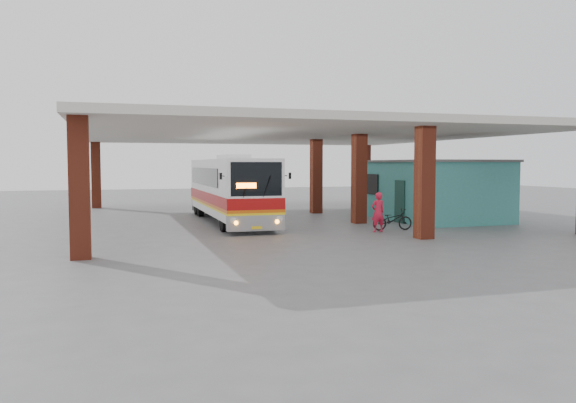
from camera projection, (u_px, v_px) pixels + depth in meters
The scene contains 8 objects.
ground at pixel (324, 232), 23.79m from camera, with size 90.00×90.00×0.00m, color #515154.
brick_columns at pixel (315, 178), 28.83m from camera, with size 20.10×21.60×4.35m.
canopy_roof at pixel (289, 134), 29.83m from camera, with size 21.00×23.00×0.30m, color beige.
shop_building at pixel (428, 189), 29.75m from camera, with size 5.20×8.20×3.11m.
coach_bus at pixel (230, 189), 27.97m from camera, with size 2.55×11.51×3.34m.
motorcycle at pixel (392, 220), 24.52m from camera, with size 0.63×1.80×0.94m, color black.
pedestrian at pixel (378, 212), 23.91m from camera, with size 0.62×0.41×1.70m, color red.
red_chair at pixel (362, 208), 31.88m from camera, with size 0.50×0.50×0.89m.
Camera 1 is at (-8.59, -22.09, 2.89)m, focal length 35.00 mm.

